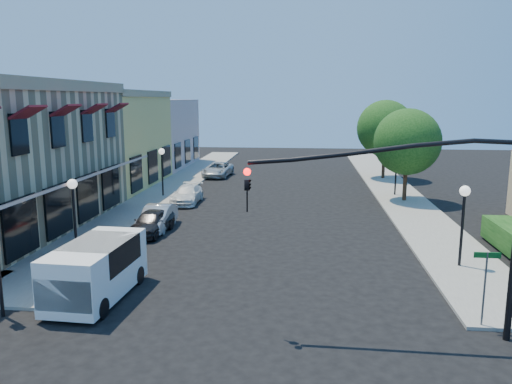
# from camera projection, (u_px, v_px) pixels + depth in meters

# --- Properties ---
(ground) EXTENTS (120.00, 120.00, 0.00)m
(ground) POSITION_uv_depth(u_px,v_px,m) (235.00, 351.00, 14.29)
(ground) COLOR black
(ground) RESTS_ON ground
(sidewalk_left) EXTENTS (3.50, 50.00, 0.12)m
(sidewalk_left) POSITION_uv_depth(u_px,v_px,m) (177.00, 185.00, 41.54)
(sidewalk_left) COLOR gray
(sidewalk_left) RESTS_ON ground
(sidewalk_right) EXTENTS (3.50, 50.00, 0.12)m
(sidewalk_right) POSITION_uv_depth(u_px,v_px,m) (391.00, 188.00, 39.81)
(sidewalk_right) COLOR gray
(sidewalk_right) RESTS_ON ground
(curb_red_strip) EXTENTS (0.25, 10.00, 0.06)m
(curb_red_strip) POSITION_uv_depth(u_px,v_px,m) (111.00, 257.00, 22.79)
(curb_red_strip) COLOR maroon
(curb_red_strip) RESTS_ON ground
(yellow_stucco_building) EXTENTS (10.00, 12.00, 7.60)m
(yellow_stucco_building) POSITION_uv_depth(u_px,v_px,m) (92.00, 140.00, 40.54)
(yellow_stucco_building) COLOR #E2C466
(yellow_stucco_building) RESTS_ON ground
(pink_stucco_building) EXTENTS (10.00, 12.00, 7.00)m
(pink_stucco_building) POSITION_uv_depth(u_px,v_px,m) (140.00, 134.00, 52.33)
(pink_stucco_building) COLOR beige
(pink_stucco_building) RESTS_ON ground
(street_tree_a) EXTENTS (4.56, 4.56, 6.48)m
(street_tree_a) POSITION_uv_depth(u_px,v_px,m) (407.00, 142.00, 34.15)
(street_tree_a) COLOR #392717
(street_tree_a) RESTS_ON ground
(street_tree_b) EXTENTS (4.94, 4.94, 7.02)m
(street_tree_b) POSITION_uv_depth(u_px,v_px,m) (385.00, 128.00, 43.87)
(street_tree_b) COLOR #392717
(street_tree_b) RESTS_ON ground
(signal_mast_arm) EXTENTS (8.01, 0.39, 6.00)m
(signal_mast_arm) POSITION_uv_depth(u_px,v_px,m) (442.00, 205.00, 14.42)
(signal_mast_arm) COLOR black
(signal_mast_arm) RESTS_ON ground
(street_name_sign) EXTENTS (0.80, 0.06, 2.50)m
(street_name_sign) POSITION_uv_depth(u_px,v_px,m) (485.00, 277.00, 15.38)
(street_name_sign) COLOR #595B5E
(street_name_sign) RESTS_ON ground
(lamppost_left_near) EXTENTS (0.44, 0.44, 3.57)m
(lamppost_left_near) POSITION_uv_depth(u_px,v_px,m) (73.00, 197.00, 22.45)
(lamppost_left_near) COLOR black
(lamppost_left_near) RESTS_ON ground
(lamppost_left_far) EXTENTS (0.44, 0.44, 3.57)m
(lamppost_left_far) POSITION_uv_depth(u_px,v_px,m) (162.00, 160.00, 36.14)
(lamppost_left_far) COLOR black
(lamppost_left_far) RESTS_ON ground
(lamppost_right_near) EXTENTS (0.44, 0.44, 3.57)m
(lamppost_right_near) POSITION_uv_depth(u_px,v_px,m) (464.00, 205.00, 20.76)
(lamppost_right_near) COLOR black
(lamppost_right_near) RESTS_ON ground
(lamppost_right_far) EXTENTS (0.44, 0.44, 3.57)m
(lamppost_right_far) POSITION_uv_depth(u_px,v_px,m) (397.00, 159.00, 36.41)
(lamppost_right_far) COLOR black
(lamppost_right_far) RESTS_ON ground
(white_van) EXTENTS (2.25, 4.73, 2.05)m
(white_van) POSITION_uv_depth(u_px,v_px,m) (96.00, 267.00, 17.81)
(white_van) COLOR white
(white_van) RESTS_ON ground
(parked_car_a) EXTENTS (1.83, 3.94, 1.31)m
(parked_car_a) POSITION_uv_depth(u_px,v_px,m) (152.00, 222.00, 26.51)
(parked_car_a) COLOR black
(parked_car_a) RESTS_ON ground
(parked_car_b) EXTENTS (1.46, 4.01, 1.31)m
(parked_car_b) POSITION_uv_depth(u_px,v_px,m) (157.00, 218.00, 27.49)
(parked_car_b) COLOR silver
(parked_car_b) RESTS_ON ground
(parked_car_c) EXTENTS (1.73, 4.17, 1.20)m
(parked_car_c) POSITION_uv_depth(u_px,v_px,m) (187.00, 195.00, 34.35)
(parked_car_c) COLOR white
(parked_car_c) RESTS_ON ground
(parked_car_d) EXTENTS (2.54, 4.88, 1.31)m
(parked_car_d) POSITION_uv_depth(u_px,v_px,m) (218.00, 170.00, 46.06)
(parked_car_d) COLOR #BABEC0
(parked_car_d) RESTS_ON ground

